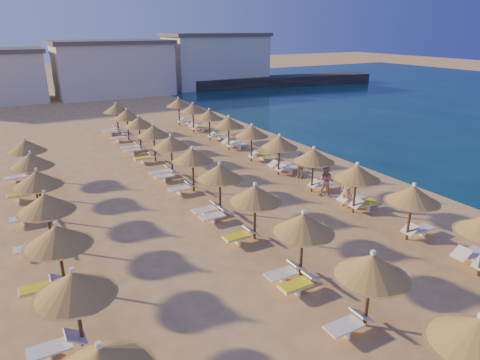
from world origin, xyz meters
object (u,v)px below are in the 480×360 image
jetty (283,81)px  beachgoer_a (347,190)px  parasol_row_west (205,164)px  beachgoer_b (326,182)px  parasol_row_east (295,149)px  beachgoer_c (300,165)px

jetty → beachgoer_a: 49.39m
parasol_row_west → jetty: bearing=50.3°
parasol_row_west → beachgoer_a: size_ratio=20.87×
parasol_row_west → beachgoer_b: 6.80m
parasol_row_east → beachgoer_a: bearing=-87.2°
parasol_row_east → beachgoer_c: bearing=34.0°
parasol_row_west → beachgoer_a: 7.60m
beachgoer_b → beachgoer_a: beachgoer_a is taller
beachgoer_c → beachgoer_b: 3.40m
beachgoer_b → jetty: bearing=109.9°
parasol_row_east → parasol_row_west: (-5.92, 0.00, 0.00)m
parasol_row_west → beachgoer_a: bearing=-35.2°
beachgoer_b → parasol_row_east: bearing=145.7°
parasol_row_east → beachgoer_c: size_ratio=24.55×
jetty → beachgoer_a: size_ratio=15.74×
parasol_row_west → beachgoer_c: (6.80, 0.59, -1.33)m
beachgoer_c → beachgoer_a: beachgoer_a is taller
beachgoer_c → parasol_row_west: bearing=-118.9°
beachgoer_a → jetty: bearing=135.3°
parasol_row_east → beachgoer_b: bearing=-86.3°
beachgoer_c → beachgoer_b: (-0.70, -3.32, 0.08)m
parasol_row_east → beachgoer_a: size_ratio=20.87×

